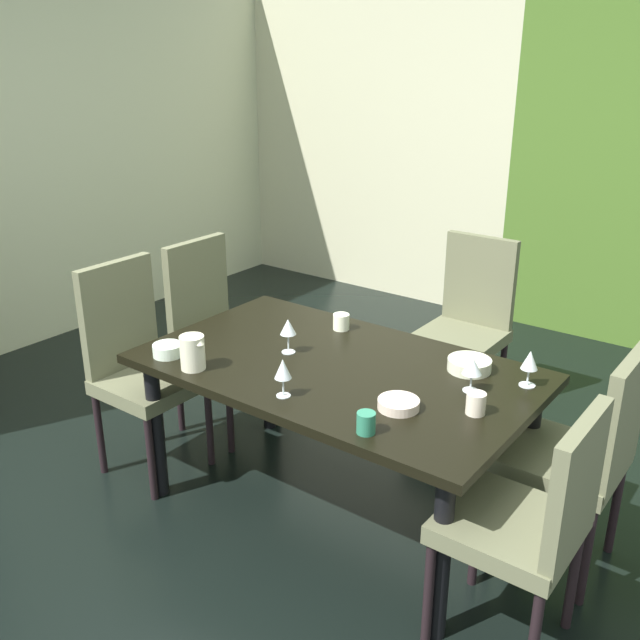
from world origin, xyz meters
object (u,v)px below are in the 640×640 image
dining_table (336,382)px  chair_right_far (585,449)px  chair_left_far (214,328)px  chair_right_near (533,518)px  chair_head_far (468,319)px  wine_glass_south (472,367)px  chair_left_near (137,360)px  wine_glass_left (288,328)px  serving_bowl_west (168,350)px  serving_bowl_east (399,404)px  pitcher_rear (193,352)px  wine_glass_front (530,361)px  wine_glass_near_shelf (283,370)px  cup_right (366,423)px  serving_bowl_corner (469,365)px  cup_north (476,403)px  cup_center (341,322)px

dining_table → chair_right_far: size_ratio=1.72×
chair_left_far → chair_right_near: chair_left_far is taller
chair_head_far → wine_glass_south: bearing=115.7°
chair_left_near → wine_glass_left: chair_left_near is taller
serving_bowl_west → serving_bowl_east: serving_bowl_west is taller
serving_bowl_east → pitcher_rear: 0.91m
chair_left_far → chair_right_far: bearing=90.0°
chair_head_far → wine_glass_front: chair_head_far is taller
chair_right_near → pitcher_rear: 1.49m
chair_right_far → serving_bowl_west: (-1.65, -0.63, 0.21)m
chair_left_far → serving_bowl_east: bearing=72.6°
wine_glass_near_shelf → cup_right: wine_glass_near_shelf is taller
serving_bowl_west → chair_right_far: bearing=21.0°
chair_left_near → serving_bowl_east: bearing=93.3°
chair_left_near → wine_glass_front: size_ratio=6.92×
wine_glass_left → pitcher_rear: bearing=-119.9°
wine_glass_south → wine_glass_left: 0.83m
wine_glass_south → cup_right: 0.55m
wine_glass_near_shelf → serving_bowl_corner: 0.81m
wine_glass_south → serving_bowl_east: wine_glass_south is taller
chair_right_near → cup_north: bearing=56.1°
chair_left_far → serving_bowl_east: size_ratio=6.61×
wine_glass_front → wine_glass_south: (-0.16, -0.18, -0.00)m
chair_right_far → cup_center: size_ratio=12.43×
chair_left_far → wine_glass_left: 0.86m
serving_bowl_east → chair_head_far: bearing=105.3°
serving_bowl_east → chair_left_near: bearing=-176.7°
wine_glass_south → pitcher_rear: bearing=-153.6°
serving_bowl_corner → cup_right: size_ratio=2.32×
chair_right_near → cup_center: 1.38m
chair_left_far → chair_right_near: 2.07m
serving_bowl_east → cup_center: (-0.64, 0.53, 0.02)m
serving_bowl_east → cup_right: size_ratio=2.00×
serving_bowl_east → cup_north: (0.25, 0.14, 0.02)m
chair_right_far → pitcher_rear: bearing=114.4°
chair_left_far → serving_bowl_west: chair_left_far is taller
cup_north → pitcher_rear: pitcher_rear is taller
chair_right_far → dining_table: bearing=104.8°
dining_table → cup_north: bearing=-3.8°
chair_head_far → chair_right_near: bearing=122.7°
wine_glass_near_shelf → cup_north: 0.74m
wine_glass_front → wine_glass_left: 1.03m
cup_center → wine_glass_south: bearing=-16.1°
serving_bowl_west → wine_glass_left: bearing=40.6°
chair_left_near → chair_right_near: size_ratio=1.11×
chair_head_far → wine_glass_south: 1.28m
chair_head_far → serving_bowl_corner: 1.08m
dining_table → wine_glass_front: bearing=22.0°
chair_left_near → wine_glass_south: (1.58, 0.38, 0.26)m
wine_glass_south → serving_bowl_east: size_ratio=0.91×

